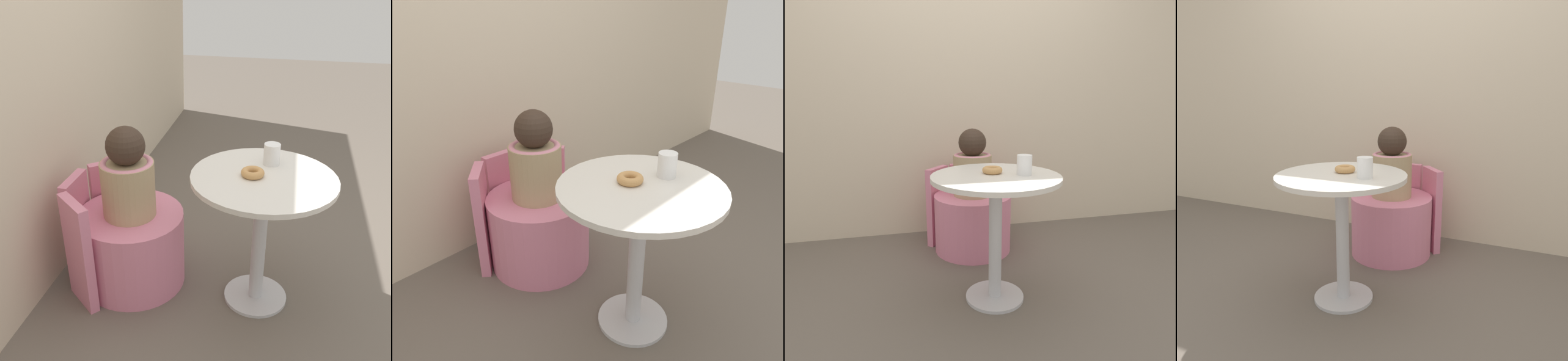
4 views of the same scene
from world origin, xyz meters
TOP-DOWN VIEW (x-y plane):
  - ground_plane at (0.00, 0.00)m, footprint 12.00×12.00m
  - back_wall at (0.00, 1.13)m, footprint 6.00×0.06m
  - round_table at (-0.04, -0.01)m, footprint 0.69×0.69m
  - tub_chair at (-0.02, 0.67)m, footprint 0.56×0.56m
  - booth_backrest at (-0.02, 0.90)m, footprint 0.66×0.24m
  - child_figure at (-0.02, 0.67)m, footprint 0.27×0.27m
  - donut at (-0.04, 0.05)m, footprint 0.11×0.11m
  - cup at (0.11, -0.03)m, footprint 0.08×0.08m

SIDE VIEW (x-z plane):
  - ground_plane at x=0.00m, z-range 0.00..0.00m
  - tub_chair at x=-0.02m, z-range 0.00..0.42m
  - booth_backrest at x=-0.02m, z-range 0.00..0.59m
  - round_table at x=-0.04m, z-range 0.20..0.91m
  - child_figure at x=-0.02m, z-range 0.39..0.87m
  - donut at x=-0.04m, z-range 0.71..0.75m
  - cup at x=0.11m, z-range 0.71..0.82m
  - back_wall at x=0.00m, z-range 0.00..2.40m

